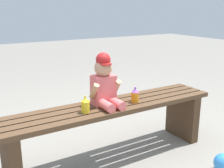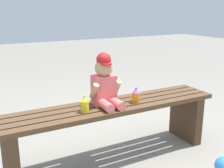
% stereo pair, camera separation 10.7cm
% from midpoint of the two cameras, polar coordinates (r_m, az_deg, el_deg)
% --- Properties ---
extents(ground_plane, '(16.00, 16.00, 0.00)m').
position_cam_midpoint_polar(ground_plane, '(2.34, -1.50, -14.95)').
color(ground_plane, gray).
extents(park_bench, '(1.79, 0.35, 0.46)m').
position_cam_midpoint_polar(park_bench, '(2.20, -1.56, -7.81)').
color(park_bench, '#513823').
rests_on(park_bench, ground_plane).
extents(child_figure, '(0.23, 0.27, 0.40)m').
position_cam_midpoint_polar(child_figure, '(2.09, -3.02, 0.26)').
color(child_figure, '#E56666').
rests_on(child_figure, park_bench).
extents(sippy_cup_left, '(0.06, 0.06, 0.12)m').
position_cam_midpoint_polar(sippy_cup_left, '(1.98, -7.05, -4.26)').
color(sippy_cup_left, yellow).
rests_on(sippy_cup_left, park_bench).
extents(sippy_cup_right, '(0.06, 0.06, 0.12)m').
position_cam_midpoint_polar(sippy_cup_right, '(2.19, 3.37, -2.30)').
color(sippy_cup_right, orange).
rests_on(sippy_cup_right, park_bench).
extents(toy_ball, '(0.15, 0.15, 0.15)m').
position_cam_midpoint_polar(toy_ball, '(2.27, 20.70, -14.99)').
color(toy_ball, '#338CE5').
rests_on(toy_ball, ground_plane).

